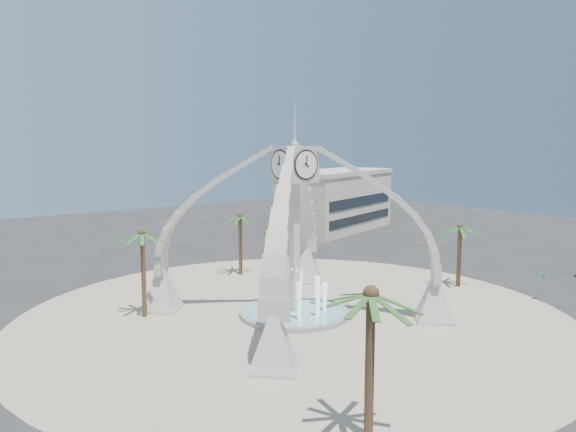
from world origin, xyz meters
TOP-DOWN VIEW (x-y plane):
  - ground at (0.00, 0.00)m, footprint 140.00×140.00m
  - plaza at (0.00, 0.00)m, footprint 40.00×40.00m
  - clock_tower at (-0.00, -0.00)m, footprint 17.94×17.94m
  - fountain at (0.00, 0.00)m, footprint 8.00×8.00m
  - building_ne at (30.00, 28.00)m, footprint 21.87×14.17m
  - palm_east at (16.52, -2.29)m, footprint 4.78×4.78m
  - palm_west at (-8.71, 6.45)m, footprint 4.13×4.13m
  - palm_north at (3.92, 13.15)m, footprint 4.28×4.28m
  - palm_south at (-8.24, -15.40)m, footprint 4.87×4.87m
  - street_sign at (18.02, -9.06)m, footprint 0.91×0.09m

SIDE VIEW (x-z plane):
  - ground at x=0.00m, z-range 0.00..0.00m
  - plaza at x=0.00m, z-range 0.00..0.06m
  - fountain at x=0.00m, z-range -1.52..2.10m
  - street_sign at x=18.02m, z-range 0.53..2.99m
  - building_ne at x=30.00m, z-range 0.01..8.61m
  - palm_east at x=16.52m, z-range 2.25..8.31m
  - palm_north at x=3.92m, z-range 2.42..8.79m
  - palm_west at x=-8.71m, z-range 2.66..9.53m
  - palm_south at x=-8.24m, z-range 2.72..9.96m
  - clock_tower at x=0.00m, z-range -1.66..14.64m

